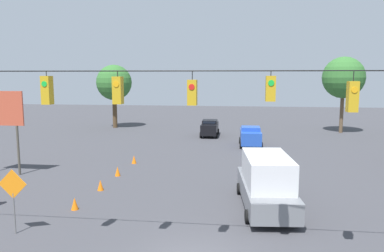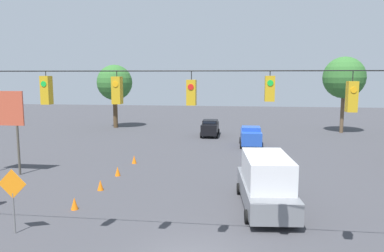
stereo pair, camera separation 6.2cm
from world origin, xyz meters
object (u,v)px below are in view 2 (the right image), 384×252
sedan_black_withflow_deep (210,128)px  traffic_cone_nearest (74,203)px  roadside_billboard (0,115)px  tree_horizon_left (115,83)px  work_zone_sign (13,189)px  traffic_cone_fourth (134,159)px  overhead_signal_span (190,127)px  traffic_cone_second (100,185)px  sedan_blue_oncoming_deep (251,136)px  tree_horizon_right (344,78)px  box_truck_grey_crossing_near (266,182)px  traffic_cone_third (118,171)px

sedan_black_withflow_deep → traffic_cone_nearest: bearing=78.2°
roadside_billboard → tree_horizon_left: (-0.13, -23.42, 1.67)m
roadside_billboard → work_zone_sign: (-6.60, 9.06, -2.15)m
traffic_cone_nearest → traffic_cone_fourth: same height
traffic_cone_fourth → work_zone_sign: 13.42m
traffic_cone_fourth → roadside_billboard: size_ratio=0.11×
overhead_signal_span → traffic_cone_second: size_ratio=37.13×
overhead_signal_span → sedan_blue_oncoming_deep: overhead_signal_span is taller
tree_horizon_right → traffic_cone_fourth: bearing=42.3°
sedan_blue_oncoming_deep → tree_horizon_right: (-10.94, -9.94, 5.51)m
box_truck_grey_crossing_near → traffic_cone_nearest: size_ratio=10.69×
sedan_black_withflow_deep → roadside_billboard: 22.46m
overhead_signal_span → traffic_cone_second: bearing=-50.4°
sedan_blue_oncoming_deep → sedan_black_withflow_deep: 7.07m
overhead_signal_span → traffic_cone_third: bearing=-59.7°
roadside_billboard → tree_horizon_left: bearing=-90.3°
traffic_cone_second → sedan_black_withflow_deep: bearing=-103.3°
roadside_billboard → traffic_cone_nearest: bearing=142.9°
work_zone_sign → sedan_black_withflow_deep: bearing=-103.1°
overhead_signal_span → tree_horizon_left: size_ratio=2.90×
traffic_cone_fourth → roadside_billboard: (8.11, 4.17, 3.82)m
box_truck_grey_crossing_near → sedan_blue_oncoming_deep: bearing=-89.1°
overhead_signal_span → roadside_billboard: overhead_signal_span is taller
box_truck_grey_crossing_near → overhead_signal_span: bearing=62.2°
overhead_signal_span → tree_horizon_right: tree_horizon_right is taller
work_zone_sign → traffic_cone_nearest: bearing=-112.6°
traffic_cone_third → traffic_cone_fourth: 3.66m
sedan_black_withflow_deep → tree_horizon_left: 14.68m
box_truck_grey_crossing_near → roadside_billboard: (17.54, -4.57, 2.75)m
tree_horizon_left → overhead_signal_span: bearing=112.9°
traffic_cone_fourth → work_zone_sign: bearing=83.5°
overhead_signal_span → traffic_cone_fourth: size_ratio=37.13×
traffic_cone_fourth → traffic_cone_third: bearing=88.3°
traffic_cone_second → traffic_cone_fourth: bearing=-90.8°
traffic_cone_nearest → tree_horizon_right: tree_horizon_right is taller
box_truck_grey_crossing_near → traffic_cone_fourth: bearing=-42.9°
traffic_cone_nearest → box_truck_grey_crossing_near: bearing=-171.7°
traffic_cone_nearest → roadside_billboard: 10.61m
traffic_cone_nearest → traffic_cone_second: size_ratio=1.00×
traffic_cone_third → tree_horizon_left: tree_horizon_left is taller
work_zone_sign → tree_horizon_left: bearing=-78.7°
overhead_signal_span → work_zone_sign: (7.83, -1.42, -2.99)m
traffic_cone_fourth → tree_horizon_right: size_ratio=0.07×
work_zone_sign → tree_horizon_right: (-21.62, -31.55, 4.50)m
box_truck_grey_crossing_near → tree_horizon_right: tree_horizon_right is taller
overhead_signal_span → traffic_cone_nearest: bearing=-34.5°
sedan_black_withflow_deep → tree_horizon_right: size_ratio=0.48×
traffic_cone_third → sedan_black_withflow_deep: bearing=-105.6°
tree_horizon_left → tree_horizon_right: 28.12m
traffic_cone_third → work_zone_sign: bearing=81.7°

